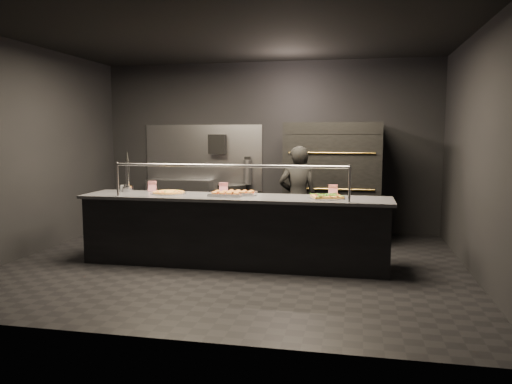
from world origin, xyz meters
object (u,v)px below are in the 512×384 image
(round_pizza, at_px, (169,192))
(slider_tray_b, at_px, (240,193))
(square_pizza, at_px, (327,197))
(service_counter, at_px, (234,230))
(prep_shelf, at_px, (180,204))
(pizza_oven, at_px, (333,181))
(worker, at_px, (298,199))
(towel_dispenser, at_px, (218,144))
(slider_tray_a, at_px, (227,194))
(trash_bin, at_px, (232,208))
(fire_extinguisher, at_px, (247,172))
(beer_tap, at_px, (128,180))

(round_pizza, bearing_deg, slider_tray_b, 3.01)
(square_pizza, bearing_deg, service_counter, -178.62)
(prep_shelf, xyz_separation_m, round_pizza, (0.65, -2.22, 0.49))
(slider_tray_b, distance_m, square_pizza, 1.17)
(pizza_oven, distance_m, worker, 1.05)
(towel_dispenser, relative_size, worker, 0.22)
(prep_shelf, height_order, square_pizza, square_pizza)
(square_pizza, bearing_deg, worker, 116.88)
(towel_dispenser, height_order, worker, towel_dispenser)
(slider_tray_a, xyz_separation_m, square_pizza, (1.31, 0.02, -0.01))
(trash_bin, bearing_deg, fire_extinguisher, 45.38)
(beer_tap, distance_m, slider_tray_a, 1.52)
(slider_tray_b, distance_m, trash_bin, 2.18)
(pizza_oven, bearing_deg, square_pizza, -89.55)
(prep_shelf, bearing_deg, service_counter, -55.41)
(towel_dispenser, relative_size, square_pizza, 0.75)
(round_pizza, distance_m, square_pizza, 2.17)
(slider_tray_a, bearing_deg, service_counter, -3.76)
(towel_dispenser, xyz_separation_m, slider_tray_a, (0.80, -2.38, -0.60))
(square_pizza, distance_m, worker, 1.08)
(fire_extinguisher, bearing_deg, towel_dispenser, -178.96)
(fire_extinguisher, bearing_deg, square_pizza, -56.58)
(pizza_oven, distance_m, slider_tray_b, 2.09)
(slider_tray_a, bearing_deg, round_pizza, 173.87)
(towel_dispenser, bearing_deg, slider_tray_b, -66.96)
(fire_extinguisher, relative_size, slider_tray_a, 1.08)
(round_pizza, bearing_deg, worker, 27.82)
(prep_shelf, height_order, trash_bin, prep_shelf)
(service_counter, xyz_separation_m, round_pizza, (-0.95, 0.10, 0.47))
(slider_tray_b, bearing_deg, slider_tray_a, -136.70)
(towel_dispenser, height_order, beer_tap, towel_dispenser)
(round_pizza, bearing_deg, pizza_oven, 39.97)
(fire_extinguisher, distance_m, square_pizza, 2.84)
(pizza_oven, distance_m, trash_bin, 1.88)
(service_counter, distance_m, slider_tray_a, 0.49)
(towel_dispenser, bearing_deg, service_counter, -69.37)
(slider_tray_a, height_order, slider_tray_b, slider_tray_a)
(service_counter, distance_m, beer_tap, 1.73)
(fire_extinguisher, distance_m, round_pizza, 2.38)
(towel_dispenser, distance_m, slider_tray_b, 2.51)
(beer_tap, distance_m, round_pizza, 0.67)
(beer_tap, relative_size, round_pizza, 1.16)
(slider_tray_a, relative_size, slider_tray_b, 0.98)
(service_counter, distance_m, worker, 1.27)
(prep_shelf, relative_size, towel_dispenser, 3.43)
(fire_extinguisher, relative_size, beer_tap, 0.88)
(prep_shelf, height_order, towel_dispenser, towel_dispenser)
(fire_extinguisher, relative_size, slider_tray_b, 1.06)
(prep_shelf, height_order, round_pizza, round_pizza)
(prep_shelf, xyz_separation_m, fire_extinguisher, (1.25, 0.08, 0.61))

